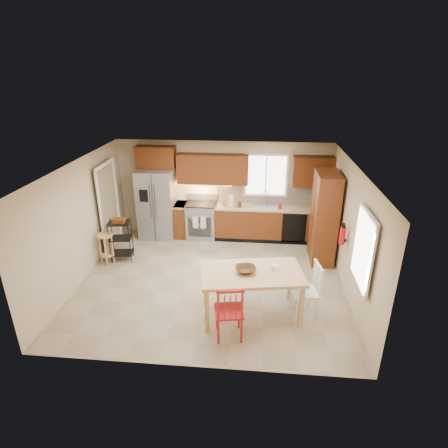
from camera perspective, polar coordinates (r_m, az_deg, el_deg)
floor at (r=8.11m, az=-1.82°, el=-8.55°), size 5.50×5.50×0.00m
ceiling at (r=7.12m, az=-2.08°, el=8.82°), size 5.50×5.00×0.02m
wall_back at (r=9.86m, az=-0.12°, el=5.39°), size 5.50×0.02×2.50m
wall_front at (r=5.36m, az=-5.34°, el=-11.18°), size 5.50×0.02×2.50m
wall_left at (r=8.32m, az=-21.08°, el=0.31°), size 0.02×5.00×2.50m
wall_right at (r=7.70m, az=18.81°, el=-1.18°), size 0.02×5.00×2.50m
refrigerator at (r=9.92m, az=-10.16°, el=3.05°), size 0.92×0.75×1.82m
range_stove at (r=9.90m, az=-3.46°, el=0.56°), size 0.76×0.63×0.92m
base_cabinet_narrow at (r=10.02m, az=-6.56°, el=0.65°), size 0.30×0.60×0.90m
base_cabinet_run at (r=9.82m, az=7.23°, el=0.14°), size 2.92×0.60×0.90m
dishwasher at (r=9.59m, az=10.61°, el=-0.66°), size 0.60×0.02×0.78m
backsplash at (r=9.83m, az=7.40°, el=4.68°), size 2.92×0.03×0.55m
upper_over_fridge at (r=9.77m, az=-10.36°, el=10.02°), size 1.00×0.35×0.55m
upper_left_block at (r=9.55m, az=-1.73°, el=8.39°), size 1.80×0.35×0.75m
upper_right_block at (r=9.58m, az=13.42°, el=7.81°), size 1.00×0.35×0.75m
window_back at (r=9.68m, az=6.42°, el=7.38°), size 1.12×0.04×1.12m
sink at (r=9.66m, az=6.22°, el=2.42°), size 0.62×0.46×0.16m
undercab_glow at (r=9.68m, az=-3.50°, el=6.12°), size 1.60×0.30×0.01m
soap_bottle at (r=9.54m, az=8.55°, el=2.88°), size 0.09×0.09×0.19m
paper_towel at (r=9.57m, az=1.17°, el=3.51°), size 0.12×0.12×0.28m
canister_steel at (r=9.61m, az=-0.02°, el=3.26°), size 0.11×0.11×0.18m
canister_wood at (r=9.56m, az=2.35°, el=3.01°), size 0.10×0.10×0.14m
pantry at (r=8.79m, az=15.01°, el=0.92°), size 0.50×0.95×2.10m
fire_extinguisher at (r=7.87m, az=17.60°, el=-1.70°), size 0.12×0.12×0.36m
window_right at (r=6.59m, az=20.50°, el=-3.69°), size 0.04×1.02×1.32m
doorway at (r=9.45m, az=-17.19°, el=2.24°), size 0.04×0.95×2.10m
dining_table at (r=6.91m, az=4.16°, el=-10.54°), size 1.93×1.29×0.87m
chair_red at (r=6.34m, az=0.77°, el=-12.99°), size 0.57×0.57×1.05m
chair_white at (r=6.96m, az=12.15°, el=-9.91°), size 0.57×0.57×1.05m
table_bowl at (r=6.67m, az=3.30°, el=-7.31°), size 0.42×0.42×0.09m
table_jar at (r=6.76m, az=7.64°, el=-6.74°), size 0.17×0.17×0.18m
bar_stool at (r=9.00m, az=-17.46°, el=-3.63°), size 0.42×0.42×0.74m
utility_cart at (r=9.03m, az=-15.43°, el=-2.40°), size 0.55×0.45×0.99m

